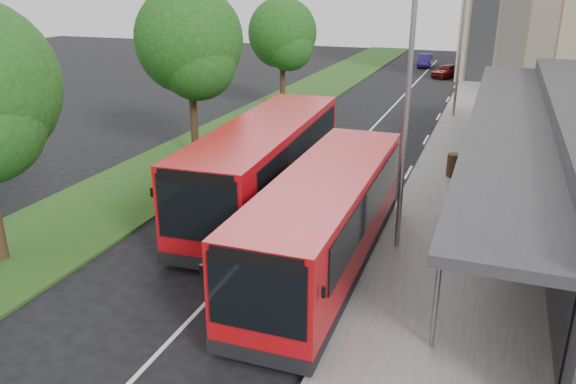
{
  "coord_description": "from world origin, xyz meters",
  "views": [
    {
      "loc": [
        6.61,
        -14.39,
        8.05
      ],
      "look_at": [
        0.5,
        1.98,
        1.5
      ],
      "focal_mm": 35.0,
      "sensor_mm": 36.0,
      "label": 1
    }
  ],
  "objects_px": {
    "car_far": "(425,61)",
    "car_near": "(447,71)",
    "tree_far": "(282,37)",
    "bollard": "(471,122)",
    "lamp_post_near": "(404,104)",
    "bus_second": "(266,165)",
    "bus_main": "(326,220)",
    "litter_bin": "(453,165)",
    "tree_mid": "(190,48)",
    "lamp_post_far": "(460,41)"
  },
  "relations": [
    {
      "from": "tree_mid",
      "to": "bollard",
      "type": "distance_m",
      "value": 16.34
    },
    {
      "from": "tree_far",
      "to": "lamp_post_far",
      "type": "bearing_deg",
      "value": 4.87
    },
    {
      "from": "tree_mid",
      "to": "bollard",
      "type": "xyz_separation_m",
      "value": [
        12.45,
        9.53,
        -4.62
      ]
    },
    {
      "from": "lamp_post_near",
      "to": "bus_main",
      "type": "relative_size",
      "value": 0.76
    },
    {
      "from": "tree_mid",
      "to": "car_near",
      "type": "xyz_separation_m",
      "value": [
        9.16,
        29.25,
        -4.6
      ]
    },
    {
      "from": "bollard",
      "to": "car_far",
      "type": "distance_m",
      "value": 26.79
    },
    {
      "from": "bus_main",
      "to": "bollard",
      "type": "xyz_separation_m",
      "value": [
        3.06,
        18.48,
        -0.93
      ]
    },
    {
      "from": "bollard",
      "to": "car_near",
      "type": "distance_m",
      "value": 19.99
    },
    {
      "from": "lamp_post_far",
      "to": "litter_bin",
      "type": "distance_m",
      "value": 13.0
    },
    {
      "from": "tree_mid",
      "to": "car_near",
      "type": "bearing_deg",
      "value": 72.61
    },
    {
      "from": "lamp_post_near",
      "to": "bollard",
      "type": "height_order",
      "value": "lamp_post_near"
    },
    {
      "from": "tree_mid",
      "to": "lamp_post_far",
      "type": "xyz_separation_m",
      "value": [
        11.13,
        12.95,
        -0.49
      ]
    },
    {
      "from": "tree_mid",
      "to": "lamp_post_near",
      "type": "distance_m",
      "value": 13.18
    },
    {
      "from": "tree_mid",
      "to": "car_near",
      "type": "distance_m",
      "value": 31.0
    },
    {
      "from": "litter_bin",
      "to": "bus_second",
      "type": "bearing_deg",
      "value": -137.66
    },
    {
      "from": "tree_far",
      "to": "lamp_post_far",
      "type": "xyz_separation_m",
      "value": [
        11.13,
        0.95,
        0.06
      ]
    },
    {
      "from": "bus_second",
      "to": "tree_mid",
      "type": "bearing_deg",
      "value": 135.73
    },
    {
      "from": "car_near",
      "to": "car_far",
      "type": "distance_m",
      "value": 6.95
    },
    {
      "from": "tree_far",
      "to": "bus_second",
      "type": "bearing_deg",
      "value": -71.03
    },
    {
      "from": "bollard",
      "to": "car_near",
      "type": "xyz_separation_m",
      "value": [
        -3.29,
        19.72,
        0.01
      ]
    },
    {
      "from": "tree_far",
      "to": "bus_second",
      "type": "xyz_separation_m",
      "value": [
        5.89,
        -17.13,
        -2.99
      ]
    },
    {
      "from": "litter_bin",
      "to": "car_near",
      "type": "bearing_deg",
      "value": 96.14
    },
    {
      "from": "lamp_post_far",
      "to": "car_near",
      "type": "height_order",
      "value": "lamp_post_far"
    },
    {
      "from": "tree_mid",
      "to": "tree_far",
      "type": "xyz_separation_m",
      "value": [
        0.0,
        12.0,
        -0.54
      ]
    },
    {
      "from": "car_far",
      "to": "car_near",
      "type": "bearing_deg",
      "value": -69.78
    },
    {
      "from": "lamp_post_near",
      "to": "litter_bin",
      "type": "height_order",
      "value": "lamp_post_near"
    },
    {
      "from": "tree_far",
      "to": "car_near",
      "type": "bearing_deg",
      "value": 62.03
    },
    {
      "from": "bus_second",
      "to": "car_near",
      "type": "bearing_deg",
      "value": 81.35
    },
    {
      "from": "bus_main",
      "to": "bollard",
      "type": "relative_size",
      "value": 12.07
    },
    {
      "from": "tree_far",
      "to": "lamp_post_far",
      "type": "height_order",
      "value": "lamp_post_far"
    },
    {
      "from": "litter_bin",
      "to": "car_far",
      "type": "relative_size",
      "value": 0.27
    },
    {
      "from": "litter_bin",
      "to": "tree_far",
      "type": "bearing_deg",
      "value": 137.17
    },
    {
      "from": "tree_mid",
      "to": "bus_second",
      "type": "distance_m",
      "value": 8.57
    },
    {
      "from": "litter_bin",
      "to": "bollard",
      "type": "relative_size",
      "value": 1.13
    },
    {
      "from": "tree_mid",
      "to": "tree_far",
      "type": "relative_size",
      "value": 1.12
    },
    {
      "from": "lamp_post_near",
      "to": "bus_second",
      "type": "height_order",
      "value": "lamp_post_near"
    },
    {
      "from": "tree_mid",
      "to": "bus_main",
      "type": "height_order",
      "value": "tree_mid"
    },
    {
      "from": "bus_main",
      "to": "bus_second",
      "type": "distance_m",
      "value": 5.18
    },
    {
      "from": "bus_second",
      "to": "car_far",
      "type": "height_order",
      "value": "bus_second"
    },
    {
      "from": "lamp_post_near",
      "to": "car_far",
      "type": "relative_size",
      "value": 2.15
    },
    {
      "from": "bus_main",
      "to": "lamp_post_far",
      "type": "bearing_deg",
      "value": 84.76
    },
    {
      "from": "car_near",
      "to": "car_far",
      "type": "bearing_deg",
      "value": 137.99
    },
    {
      "from": "lamp_post_far",
      "to": "litter_bin",
      "type": "xyz_separation_m",
      "value": [
        1.11,
        -12.29,
        -4.07
      ]
    },
    {
      "from": "tree_far",
      "to": "car_far",
      "type": "bearing_deg",
      "value": 74.83
    },
    {
      "from": "lamp_post_near",
      "to": "car_far",
      "type": "xyz_separation_m",
      "value": [
        -4.72,
        42.69,
        -4.1
      ]
    },
    {
      "from": "lamp_post_far",
      "to": "bus_second",
      "type": "relative_size",
      "value": 0.69
    },
    {
      "from": "lamp_post_far",
      "to": "car_near",
      "type": "xyz_separation_m",
      "value": [
        -1.97,
        16.31,
        -4.12
      ]
    },
    {
      "from": "lamp_post_near",
      "to": "tree_mid",
      "type": "bearing_deg",
      "value": 147.64
    },
    {
      "from": "lamp_post_far",
      "to": "litter_bin",
      "type": "height_order",
      "value": "lamp_post_far"
    },
    {
      "from": "lamp_post_far",
      "to": "tree_far",
      "type": "bearing_deg",
      "value": -175.13
    }
  ]
}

